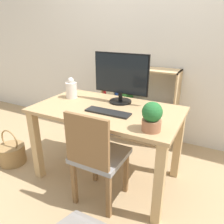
{
  "coord_description": "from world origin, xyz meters",
  "views": [
    {
      "loc": [
        0.88,
        -1.59,
        1.42
      ],
      "look_at": [
        0.0,
        0.1,
        0.66
      ],
      "focal_mm": 35.0,
      "sensor_mm": 36.0,
      "label": 1
    }
  ],
  "objects_px": {
    "monitor": "(121,76)",
    "bookshelf": "(125,105)",
    "basket": "(12,153)",
    "keyboard": "(108,112)",
    "vase": "(71,89)",
    "potted_plant": "(152,116)",
    "chair": "(96,155)"
  },
  "relations": [
    {
      "from": "vase",
      "to": "basket",
      "type": "distance_m",
      "value": 0.99
    },
    {
      "from": "chair",
      "to": "basket",
      "type": "bearing_deg",
      "value": -176.2
    },
    {
      "from": "monitor",
      "to": "potted_plant",
      "type": "bearing_deg",
      "value": -44.74
    },
    {
      "from": "bookshelf",
      "to": "keyboard",
      "type": "bearing_deg",
      "value": -74.35
    },
    {
      "from": "potted_plant",
      "to": "chair",
      "type": "bearing_deg",
      "value": -165.89
    },
    {
      "from": "vase",
      "to": "potted_plant",
      "type": "relative_size",
      "value": 0.99
    },
    {
      "from": "potted_plant",
      "to": "basket",
      "type": "xyz_separation_m",
      "value": [
        -1.52,
        -0.04,
        -0.72
      ]
    },
    {
      "from": "keyboard",
      "to": "bookshelf",
      "type": "bearing_deg",
      "value": 105.65
    },
    {
      "from": "monitor",
      "to": "bookshelf",
      "type": "xyz_separation_m",
      "value": [
        -0.25,
        0.69,
        -0.54
      ]
    },
    {
      "from": "keyboard",
      "to": "vase",
      "type": "bearing_deg",
      "value": 159.26
    },
    {
      "from": "monitor",
      "to": "bookshelf",
      "type": "height_order",
      "value": "monitor"
    },
    {
      "from": "monitor",
      "to": "basket",
      "type": "relative_size",
      "value": 1.35
    },
    {
      "from": "potted_plant",
      "to": "basket",
      "type": "bearing_deg",
      "value": -178.47
    },
    {
      "from": "vase",
      "to": "bookshelf",
      "type": "xyz_separation_m",
      "value": [
        0.25,
        0.79,
        -0.38
      ]
    },
    {
      "from": "potted_plant",
      "to": "chair",
      "type": "relative_size",
      "value": 0.25
    },
    {
      "from": "chair",
      "to": "bookshelf",
      "type": "xyz_separation_m",
      "value": [
        -0.31,
        1.23,
        -0.02
      ]
    },
    {
      "from": "monitor",
      "to": "potted_plant",
      "type": "height_order",
      "value": "monitor"
    },
    {
      "from": "monitor",
      "to": "basket",
      "type": "xyz_separation_m",
      "value": [
        -1.07,
        -0.49,
        -0.87
      ]
    },
    {
      "from": "monitor",
      "to": "vase",
      "type": "relative_size",
      "value": 2.56
    },
    {
      "from": "vase",
      "to": "chair",
      "type": "bearing_deg",
      "value": -38.62
    },
    {
      "from": "monitor",
      "to": "chair",
      "type": "height_order",
      "value": "monitor"
    },
    {
      "from": "bookshelf",
      "to": "basket",
      "type": "relative_size",
      "value": 2.39
    },
    {
      "from": "monitor",
      "to": "potted_plant",
      "type": "xyz_separation_m",
      "value": [
        0.45,
        -0.45,
        -0.15
      ]
    },
    {
      "from": "potted_plant",
      "to": "basket",
      "type": "distance_m",
      "value": 1.69
    },
    {
      "from": "keyboard",
      "to": "potted_plant",
      "type": "xyz_separation_m",
      "value": [
        0.42,
        -0.14,
        0.1
      ]
    },
    {
      "from": "basket",
      "to": "keyboard",
      "type": "bearing_deg",
      "value": 9.48
    },
    {
      "from": "keyboard",
      "to": "monitor",
      "type": "bearing_deg",
      "value": 94.98
    },
    {
      "from": "monitor",
      "to": "potted_plant",
      "type": "relative_size",
      "value": 2.54
    },
    {
      "from": "monitor",
      "to": "basket",
      "type": "height_order",
      "value": "monitor"
    },
    {
      "from": "potted_plant",
      "to": "vase",
      "type": "bearing_deg",
      "value": 160.18
    },
    {
      "from": "vase",
      "to": "bookshelf",
      "type": "height_order",
      "value": "bookshelf"
    },
    {
      "from": "keyboard",
      "to": "vase",
      "type": "distance_m",
      "value": 0.57
    }
  ]
}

